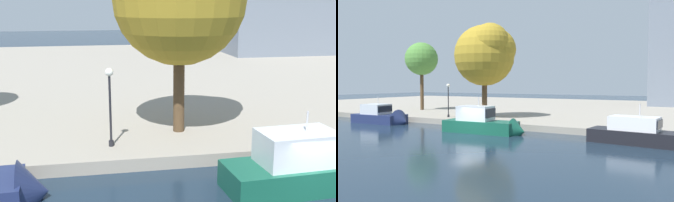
# 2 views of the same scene
# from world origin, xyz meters

# --- Properties ---
(dock_promenade) EXTENTS (120.00, 55.00, 0.66)m
(dock_promenade) POSITION_xyz_m (0.00, 32.91, 0.33)
(dock_promenade) COLOR gray
(dock_promenade) RESTS_ON ground_plane
(motor_yacht_2) EXTENTS (8.54, 3.01, 4.33)m
(motor_yacht_2) POSITION_xyz_m (0.63, 2.36, 0.72)
(motor_yacht_2) COLOR #14513D
(motor_yacht_2) RESTS_ON ground_plane
(lamp_post) EXTENTS (0.42, 0.42, 4.11)m
(lamp_post) POSITION_xyz_m (-8.11, 7.53, 3.32)
(lamp_post) COLOR black
(lamp_post) RESTS_ON dock_promenade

